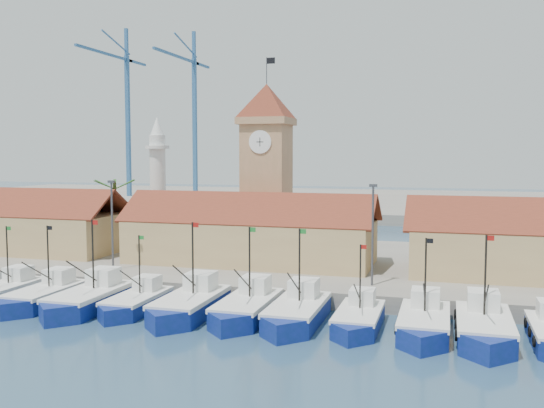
% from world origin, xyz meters
% --- Properties ---
extents(ground, '(400.00, 400.00, 0.00)m').
position_xyz_m(ground, '(0.00, 0.00, 0.00)').
color(ground, navy).
rests_on(ground, ground).
extents(quay, '(140.00, 32.00, 1.50)m').
position_xyz_m(quay, '(0.00, 24.00, 0.75)').
color(quay, gray).
rests_on(quay, ground).
extents(terminal, '(240.00, 80.00, 2.00)m').
position_xyz_m(terminal, '(0.00, 110.00, 1.00)').
color(terminal, gray).
rests_on(terminal, ground).
extents(boat_0, '(3.41, 9.34, 7.07)m').
position_xyz_m(boat_0, '(-17.80, 2.90, 0.73)').
color(boat_0, navy).
rests_on(boat_0, ground).
extents(boat_1, '(3.53, 9.68, 7.32)m').
position_xyz_m(boat_1, '(-13.23, 2.52, 0.76)').
color(boat_1, navy).
rests_on(boat_1, ground).
extents(boat_2, '(3.87, 10.61, 8.03)m').
position_xyz_m(boat_2, '(-8.63, 2.26, 0.83)').
color(boat_2, navy).
rests_on(boat_2, ground).
extents(boat_3, '(3.24, 8.87, 6.71)m').
position_xyz_m(boat_3, '(-4.54, 2.99, 0.69)').
color(boat_3, navy).
rests_on(boat_3, ground).
extents(boat_4, '(3.88, 10.63, 8.05)m').
position_xyz_m(boat_4, '(0.34, 2.85, 0.83)').
color(boat_4, navy).
rests_on(boat_4, ground).
extents(boat_5, '(3.73, 10.23, 7.74)m').
position_xyz_m(boat_5, '(5.08, 3.36, 0.80)').
color(boat_5, navy).
rests_on(boat_5, ground).
extents(boat_6, '(3.76, 10.29, 7.79)m').
position_xyz_m(boat_6, '(9.28, 3.10, 0.81)').
color(boat_6, navy).
rests_on(boat_6, ground).
extents(boat_7, '(3.23, 8.85, 6.70)m').
position_xyz_m(boat_7, '(14.06, 3.15, 0.69)').
color(boat_7, navy).
rests_on(boat_7, ground).
extents(boat_8, '(3.58, 9.81, 7.43)m').
position_xyz_m(boat_8, '(18.87, 2.99, 0.77)').
color(boat_8, navy).
rests_on(boat_8, ground).
extents(boat_9, '(3.79, 10.38, 7.85)m').
position_xyz_m(boat_9, '(23.01, 2.74, 0.81)').
color(boat_9, navy).
rests_on(boat_9, ground).
extents(hall_left, '(31.20, 10.13, 7.61)m').
position_xyz_m(hall_left, '(-32.00, 20.00, 3.99)').
color(hall_left, tan).
rests_on(hall_left, quay).
extents(hall_center, '(27.04, 10.13, 7.61)m').
position_xyz_m(hall_center, '(0.00, 20.00, 3.99)').
color(hall_center, tan).
rests_on(hall_center, quay).
extents(clock_tower, '(5.80, 5.80, 22.70)m').
position_xyz_m(clock_tower, '(0.00, 26.00, 11.96)').
color(clock_tower, tan).
rests_on(clock_tower, quay).
extents(minaret, '(3.00, 3.00, 16.30)m').
position_xyz_m(minaret, '(-15.00, 28.00, 9.73)').
color(minaret, silver).
rests_on(minaret, quay).
extents(palm_tree, '(5.60, 5.03, 8.39)m').
position_xyz_m(palm_tree, '(-20.00, 26.00, 6.25)').
color(palm_tree, brown).
rests_on(palm_tree, quay).
extents(lamp_posts, '(80.70, 0.25, 9.03)m').
position_xyz_m(lamp_posts, '(0.50, 12.00, 6.48)').
color(lamp_posts, '#3F3F44').
rests_on(lamp_posts, quay).
extents(crane_blue_far, '(1.00, 32.69, 43.66)m').
position_xyz_m(crane_blue_far, '(-61.05, 100.63, 26.23)').
color(crane_blue_far, '#2F6092').
rests_on(crane_blue_far, terminal).
extents(crane_blue_near, '(1.00, 32.87, 43.15)m').
position_xyz_m(crane_blue_near, '(-44.61, 106.60, 25.96)').
color(crane_blue_near, '#2F6092').
rests_on(crane_blue_near, terminal).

